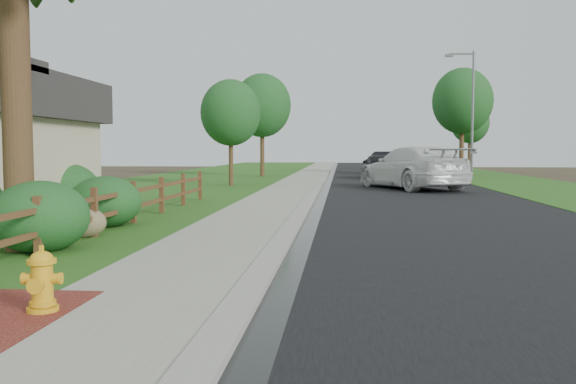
# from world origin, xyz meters

# --- Properties ---
(ground) EXTENTS (120.00, 120.00, 0.00)m
(ground) POSITION_xyz_m (0.00, 0.00, 0.00)
(ground) COLOR #36301D
(road) EXTENTS (8.00, 90.00, 0.02)m
(road) POSITION_xyz_m (4.60, 35.00, 0.01)
(road) COLOR black
(road) RESTS_ON ground
(curb) EXTENTS (0.40, 90.00, 0.12)m
(curb) POSITION_xyz_m (0.40, 35.00, 0.06)
(curb) COLOR gray
(curb) RESTS_ON ground
(wet_gutter) EXTENTS (0.50, 90.00, 0.00)m
(wet_gutter) POSITION_xyz_m (0.75, 35.00, 0.02)
(wet_gutter) COLOR black
(wet_gutter) RESTS_ON road
(sidewalk) EXTENTS (2.20, 90.00, 0.10)m
(sidewalk) POSITION_xyz_m (-0.90, 35.00, 0.05)
(sidewalk) COLOR gray
(sidewalk) RESTS_ON ground
(grass_strip) EXTENTS (1.60, 90.00, 0.06)m
(grass_strip) POSITION_xyz_m (-2.80, 35.00, 0.03)
(grass_strip) COLOR #245017
(grass_strip) RESTS_ON ground
(lawn_near) EXTENTS (9.00, 90.00, 0.04)m
(lawn_near) POSITION_xyz_m (-8.00, 35.00, 0.02)
(lawn_near) COLOR #245017
(lawn_near) RESTS_ON ground
(verge_far) EXTENTS (6.00, 90.00, 0.04)m
(verge_far) POSITION_xyz_m (11.50, 35.00, 0.02)
(verge_far) COLOR #245017
(verge_far) RESTS_ON ground
(ranch_fence) EXTENTS (0.12, 16.92, 1.10)m
(ranch_fence) POSITION_xyz_m (-3.60, 6.40, 0.62)
(ranch_fence) COLOR #4D2C19
(ranch_fence) RESTS_ON ground
(fire_hydrant) EXTENTS (0.48, 0.39, 0.74)m
(fire_hydrant) POSITION_xyz_m (-1.70, -0.79, 0.44)
(fire_hydrant) COLOR gold
(fire_hydrant) RESTS_ON sidewalk
(white_suv) EXTENTS (5.31, 7.44, 2.00)m
(white_suv) POSITION_xyz_m (4.90, 22.19, 1.02)
(white_suv) COLOR silver
(white_suv) RESTS_ON road
(dark_car_mid) EXTENTS (2.20, 4.90, 1.64)m
(dark_car_mid) POSITION_xyz_m (3.95, 32.85, 0.84)
(dark_car_mid) COLOR black
(dark_car_mid) RESTS_ON road
(dark_car_far) EXTENTS (3.66, 5.52, 1.72)m
(dark_car_far) POSITION_xyz_m (4.91, 40.33, 0.88)
(dark_car_far) COLOR black
(dark_car_far) RESTS_ON road
(streetlight) EXTENTS (1.83, 0.20, 7.92)m
(streetlight) POSITION_xyz_m (9.45, 31.49, 4.49)
(streetlight) COLOR slate
(streetlight) RESTS_ON ground
(boulder) EXTENTS (1.17, 0.96, 0.69)m
(boulder) POSITION_xyz_m (-3.90, 5.26, 0.35)
(boulder) COLOR brown
(boulder) RESTS_ON ground
(shrub_a) EXTENTS (1.85, 1.85, 1.33)m
(shrub_a) POSITION_xyz_m (-3.90, 3.47, 0.66)
(shrub_a) COLOR #19481F
(shrub_a) RESTS_ON ground
(shrub_c) EXTENTS (1.89, 1.89, 1.26)m
(shrub_c) POSITION_xyz_m (-4.11, 7.04, 0.63)
(shrub_c) COLOR #19481F
(shrub_c) RESTS_ON ground
(shrub_d) EXTENTS (2.96, 2.96, 1.55)m
(shrub_d) POSITION_xyz_m (-6.50, 9.64, 0.77)
(shrub_d) COLOR #19481F
(shrub_d) RESTS_ON ground
(tree_near_left) EXTENTS (3.09, 3.09, 5.47)m
(tree_near_left) POSITION_xyz_m (-4.11, 23.83, 3.76)
(tree_near_left) COLOR #3E2619
(tree_near_left) RESTS_ON ground
(tree_mid_left) EXTENTS (3.97, 3.97, 7.09)m
(tree_mid_left) POSITION_xyz_m (-3.90, 34.62, 4.90)
(tree_mid_left) COLOR #3E2619
(tree_mid_left) RESTS_ON ground
(tree_mid_right) EXTENTS (4.16, 4.16, 7.54)m
(tree_mid_right) POSITION_xyz_m (9.90, 36.34, 5.24)
(tree_mid_right) COLOR #3E2619
(tree_mid_right) RESTS_ON ground
(tree_far_right) EXTENTS (3.25, 3.25, 5.99)m
(tree_far_right) POSITION_xyz_m (12.48, 46.38, 4.19)
(tree_far_right) COLOR #3E2619
(tree_far_right) RESTS_ON ground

